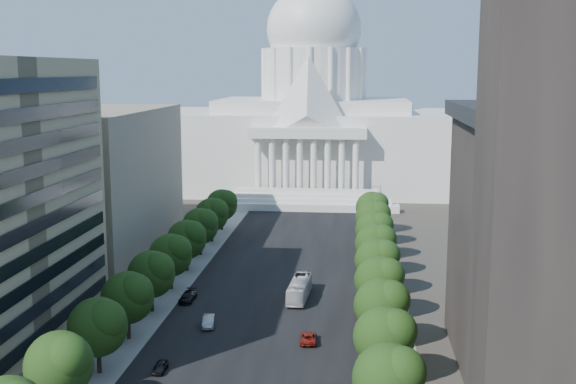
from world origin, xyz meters
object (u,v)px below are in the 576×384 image
(car_red, at_px, (308,338))
(car_dark_b, at_px, (188,297))
(car_dark_a, at_px, (160,367))
(city_bus, at_px, (299,289))
(car_silver, at_px, (209,321))

(car_red, height_order, car_dark_b, car_dark_b)
(car_dark_a, xyz_separation_m, car_dark_b, (-3.13, 28.43, 0.14))
(car_dark_a, relative_size, car_red, 0.75)
(car_dark_b, relative_size, city_bus, 0.44)
(car_silver, bearing_deg, car_dark_b, 109.96)
(city_bus, bearing_deg, car_red, -78.30)
(car_red, relative_size, car_dark_b, 0.93)
(car_dark_a, bearing_deg, car_dark_b, 96.41)
(car_dark_b, bearing_deg, car_silver, -61.34)
(car_dark_a, distance_m, car_dark_b, 28.60)
(car_silver, height_order, car_red, car_silver)
(car_dark_a, height_order, car_dark_b, car_dark_b)
(car_silver, distance_m, car_dark_b, 12.89)
(car_red, xyz_separation_m, city_bus, (-2.87, 19.74, 1.01))
(car_silver, bearing_deg, city_bus, 41.89)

